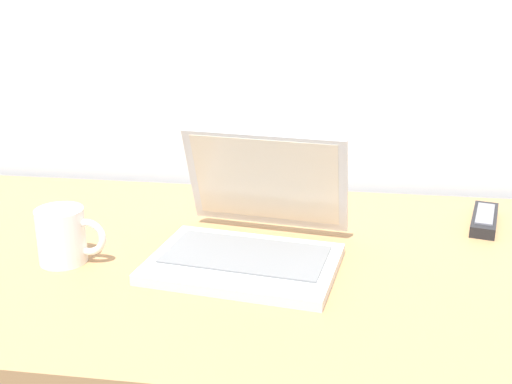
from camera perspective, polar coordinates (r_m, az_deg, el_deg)
The scene contains 4 objects.
desk at distance 1.11m, azimuth 0.72°, elevation -6.63°, with size 1.60×0.76×0.03m.
laptop at distance 1.09m, azimuth -0.40°, elevation -3.76°, with size 0.34×0.33×0.21m.
coffee_mug at distance 1.12m, azimuth -17.14°, elevation -3.83°, with size 0.12×0.08×0.10m.
remote_control_far at distance 1.32m, azimuth 20.09°, elevation -2.34°, with size 0.08×0.17×0.02m.
Camera 1 is at (0.13, -0.99, 0.49)m, focal length 43.91 mm.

